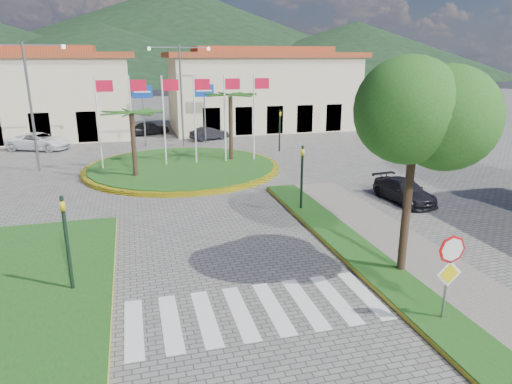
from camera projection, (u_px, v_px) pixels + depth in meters
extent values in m
cube|color=gray|center=(474.00, 315.00, 13.00)|extent=(4.00, 28.00, 0.15)
cube|color=#1A4C15|center=(438.00, 320.00, 12.70)|extent=(1.60, 28.00, 0.18)
cube|color=#1A4C15|center=(25.00, 304.00, 13.53)|extent=(5.00, 14.00, 0.18)
cube|color=silver|center=(253.00, 310.00, 13.35)|extent=(8.00, 3.00, 0.01)
cylinder|color=yellow|center=(183.00, 168.00, 29.95)|extent=(12.70, 12.70, 0.24)
cylinder|color=#1A4C15|center=(183.00, 167.00, 29.94)|extent=(12.00, 12.00, 0.30)
cylinder|color=black|center=(134.00, 147.00, 26.80)|extent=(0.28, 0.28, 4.05)
cylinder|color=black|center=(231.00, 129.00, 31.13)|extent=(0.28, 0.28, 4.68)
cylinder|color=silver|center=(99.00, 126.00, 28.33)|extent=(0.10, 0.10, 6.00)
cube|color=red|center=(104.00, 86.00, 27.78)|extent=(1.00, 0.03, 0.70)
cylinder|color=silver|center=(132.00, 124.00, 28.83)|extent=(0.10, 0.10, 6.00)
cube|color=red|center=(138.00, 85.00, 28.28)|extent=(1.00, 0.03, 0.70)
cylinder|color=silver|center=(164.00, 123.00, 29.34)|extent=(0.10, 0.10, 6.00)
cube|color=red|center=(171.00, 85.00, 28.79)|extent=(1.00, 0.03, 0.70)
cylinder|color=silver|center=(195.00, 122.00, 29.84)|extent=(0.10, 0.10, 6.00)
cube|color=red|center=(202.00, 84.00, 29.29)|extent=(1.00, 0.03, 0.70)
cylinder|color=silver|center=(225.00, 121.00, 30.35)|extent=(0.10, 0.10, 6.00)
cube|color=red|center=(233.00, 84.00, 29.80)|extent=(1.00, 0.03, 0.70)
cylinder|color=silver|center=(254.00, 120.00, 30.86)|extent=(0.10, 0.10, 6.00)
cube|color=red|center=(262.00, 84.00, 30.31)|extent=(1.00, 0.03, 0.70)
cylinder|color=slate|center=(446.00, 283.00, 12.39)|extent=(0.07, 0.07, 2.50)
cylinder|color=red|center=(452.00, 249.00, 12.06)|extent=(0.80, 0.03, 0.80)
cube|color=yellow|center=(449.00, 274.00, 12.25)|extent=(0.78, 0.03, 0.78)
cylinder|color=black|center=(406.00, 213.00, 15.04)|extent=(0.28, 0.28, 4.40)
ellipsoid|color=#1A5316|center=(415.00, 122.00, 14.18)|extent=(3.60, 3.60, 3.20)
cylinder|color=black|center=(68.00, 246.00, 13.89)|extent=(0.12, 0.12, 3.20)
imported|color=yellow|center=(64.00, 215.00, 13.60)|extent=(0.15, 0.18, 0.90)
cylinder|color=black|center=(302.00, 179.00, 21.43)|extent=(0.12, 0.12, 3.20)
imported|color=yellow|center=(302.00, 158.00, 21.14)|extent=(0.15, 0.18, 0.90)
cylinder|color=black|center=(280.00, 131.00, 35.25)|extent=(0.12, 0.12, 3.20)
imported|color=yellow|center=(280.00, 118.00, 34.96)|extent=(0.18, 0.15, 0.90)
cylinder|color=slate|center=(144.00, 114.00, 37.05)|extent=(0.12, 0.12, 5.20)
cube|color=#0F3AAB|center=(142.00, 92.00, 36.48)|extent=(1.60, 0.05, 1.00)
cylinder|color=slate|center=(205.00, 112.00, 38.32)|extent=(0.12, 0.12, 5.20)
cube|color=#0F3AAB|center=(204.00, 91.00, 37.75)|extent=(1.60, 0.05, 1.00)
cylinder|color=slate|center=(181.00, 97.00, 36.49)|extent=(0.16, 0.16, 8.00)
cube|color=slate|center=(163.00, 47.00, 35.09)|extent=(2.40, 0.08, 0.08)
cube|color=slate|center=(195.00, 47.00, 35.70)|extent=(2.40, 0.08, 0.08)
cylinder|color=slate|center=(31.00, 109.00, 28.41)|extent=(0.16, 0.16, 8.00)
cube|color=slate|center=(0.00, 45.00, 27.02)|extent=(2.40, 0.08, 0.08)
cube|color=slate|center=(44.00, 45.00, 27.63)|extent=(2.40, 0.08, 0.08)
cube|color=beige|center=(1.00, 99.00, 40.23)|extent=(22.00, 9.00, 7.00)
cube|color=beige|center=(262.00, 93.00, 46.30)|extent=(18.00, 9.00, 7.00)
cube|color=maroon|center=(262.00, 55.00, 45.23)|extent=(19.08, 9.54, 0.50)
cube|color=maroon|center=(262.00, 50.00, 45.08)|extent=(13.50, 4.95, 0.60)
cone|color=black|center=(178.00, 32.00, 157.00)|extent=(180.00, 180.00, 30.00)
cone|color=black|center=(356.00, 50.00, 149.54)|extent=(120.00, 120.00, 18.00)
cone|color=black|center=(99.00, 53.00, 124.96)|extent=(110.00, 110.00, 16.00)
imported|color=white|center=(39.00, 141.00, 36.07)|extent=(5.33, 3.92, 1.34)
imported|color=black|center=(150.00, 128.00, 43.05)|extent=(3.92, 2.73, 1.24)
imported|color=black|center=(209.00, 134.00, 40.38)|extent=(3.62, 2.21, 1.13)
imported|color=black|center=(404.00, 191.00, 23.22)|extent=(1.95, 4.04, 1.13)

